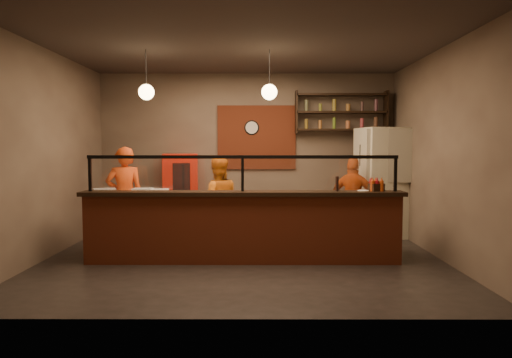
{
  "coord_description": "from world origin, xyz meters",
  "views": [
    {
      "loc": [
        0.22,
        -6.9,
        1.7
      ],
      "look_at": [
        0.19,
        0.3,
        1.2
      ],
      "focal_mm": 32.0,
      "sensor_mm": 36.0,
      "label": 1
    }
  ],
  "objects_px": {
    "cook_mid": "(218,202)",
    "fridge": "(383,182)",
    "cook_right": "(353,200)",
    "pepper_mill": "(337,184)",
    "pizza_dough": "(220,197)",
    "cook_left": "(125,197)",
    "wall_clock": "(252,128)",
    "condiment_caddy": "(376,187)",
    "red_cooler": "(181,193)"
  },
  "relations": [
    {
      "from": "wall_clock",
      "to": "pepper_mill",
      "type": "distance_m",
      "value": 3.16
    },
    {
      "from": "pizza_dough",
      "to": "cook_right",
      "type": "bearing_deg",
      "value": 22.22
    },
    {
      "from": "wall_clock",
      "to": "pizza_dough",
      "type": "height_order",
      "value": "wall_clock"
    },
    {
      "from": "cook_right",
      "to": "pizza_dough",
      "type": "bearing_deg",
      "value": 42.02
    },
    {
      "from": "cook_mid",
      "to": "pizza_dough",
      "type": "xyz_separation_m",
      "value": [
        0.08,
        -0.49,
        0.14
      ]
    },
    {
      "from": "cook_mid",
      "to": "pepper_mill",
      "type": "xyz_separation_m",
      "value": [
        1.84,
        -1.08,
        0.4
      ]
    },
    {
      "from": "pepper_mill",
      "to": "cook_mid",
      "type": "bearing_deg",
      "value": 149.52
    },
    {
      "from": "cook_left",
      "to": "red_cooler",
      "type": "bearing_deg",
      "value": -137.32
    },
    {
      "from": "red_cooler",
      "to": "pepper_mill",
      "type": "relative_size",
      "value": 7.27
    },
    {
      "from": "cook_mid",
      "to": "cook_right",
      "type": "xyz_separation_m",
      "value": [
        2.41,
        0.47,
        -0.01
      ]
    },
    {
      "from": "cook_left",
      "to": "fridge",
      "type": "distance_m",
      "value": 4.74
    },
    {
      "from": "fridge",
      "to": "cook_left",
      "type": "bearing_deg",
      "value": 178.75
    },
    {
      "from": "condiment_caddy",
      "to": "cook_mid",
      "type": "bearing_deg",
      "value": 156.65
    },
    {
      "from": "cook_left",
      "to": "cook_right",
      "type": "distance_m",
      "value": 4.03
    },
    {
      "from": "cook_right",
      "to": "condiment_caddy",
      "type": "distance_m",
      "value": 1.55
    },
    {
      "from": "condiment_caddy",
      "to": "fridge",
      "type": "bearing_deg",
      "value": 71.99
    },
    {
      "from": "wall_clock",
      "to": "cook_left",
      "type": "relative_size",
      "value": 0.18
    },
    {
      "from": "wall_clock",
      "to": "pepper_mill",
      "type": "bearing_deg",
      "value": -64.92
    },
    {
      "from": "red_cooler",
      "to": "condiment_caddy",
      "type": "xyz_separation_m",
      "value": [
        3.28,
        -2.39,
        0.33
      ]
    },
    {
      "from": "red_cooler",
      "to": "cook_right",
      "type": "bearing_deg",
      "value": -22.6
    },
    {
      "from": "pizza_dough",
      "to": "pepper_mill",
      "type": "bearing_deg",
      "value": -18.78
    },
    {
      "from": "pepper_mill",
      "to": "wall_clock",
      "type": "bearing_deg",
      "value": 115.08
    },
    {
      "from": "cook_right",
      "to": "pepper_mill",
      "type": "distance_m",
      "value": 1.7
    },
    {
      "from": "cook_mid",
      "to": "wall_clock",
      "type": "bearing_deg",
      "value": -119.04
    },
    {
      "from": "red_cooler",
      "to": "condiment_caddy",
      "type": "relative_size",
      "value": 8.03
    },
    {
      "from": "cook_left",
      "to": "pizza_dough",
      "type": "height_order",
      "value": "cook_left"
    },
    {
      "from": "cook_mid",
      "to": "fridge",
      "type": "relative_size",
      "value": 0.75
    },
    {
      "from": "red_cooler",
      "to": "fridge",
      "type": "bearing_deg",
      "value": -13.72
    },
    {
      "from": "cook_right",
      "to": "pepper_mill",
      "type": "bearing_deg",
      "value": 89.57
    },
    {
      "from": "cook_right",
      "to": "condiment_caddy",
      "type": "bearing_deg",
      "value": 110.19
    },
    {
      "from": "fridge",
      "to": "pepper_mill",
      "type": "relative_size",
      "value": 9.55
    },
    {
      "from": "fridge",
      "to": "condiment_caddy",
      "type": "xyz_separation_m",
      "value": [
        -0.64,
        -1.97,
        0.08
      ]
    },
    {
      "from": "pepper_mill",
      "to": "cook_right",
      "type": "bearing_deg",
      "value": 69.77
    },
    {
      "from": "condiment_caddy",
      "to": "red_cooler",
      "type": "bearing_deg",
      "value": 143.92
    },
    {
      "from": "cook_right",
      "to": "red_cooler",
      "type": "height_order",
      "value": "red_cooler"
    },
    {
      "from": "cook_right",
      "to": "fridge",
      "type": "height_order",
      "value": "fridge"
    },
    {
      "from": "cook_left",
      "to": "fridge",
      "type": "relative_size",
      "value": 0.83
    },
    {
      "from": "condiment_caddy",
      "to": "pepper_mill",
      "type": "height_order",
      "value": "pepper_mill"
    },
    {
      "from": "cook_left",
      "to": "condiment_caddy",
      "type": "relative_size",
      "value": 8.72
    },
    {
      "from": "cook_left",
      "to": "pepper_mill",
      "type": "relative_size",
      "value": 7.9
    },
    {
      "from": "wall_clock",
      "to": "cook_right",
      "type": "xyz_separation_m",
      "value": [
        1.85,
        -1.19,
        -1.34
      ]
    },
    {
      "from": "cook_mid",
      "to": "fridge",
      "type": "height_order",
      "value": "fridge"
    },
    {
      "from": "pizza_dough",
      "to": "pepper_mill",
      "type": "distance_m",
      "value": 1.88
    },
    {
      "from": "fridge",
      "to": "pepper_mill",
      "type": "xyz_separation_m",
      "value": [
        -1.22,
        -2.0,
        0.14
      ]
    },
    {
      "from": "fridge",
      "to": "pizza_dough",
      "type": "bearing_deg",
      "value": -167.0
    },
    {
      "from": "condiment_caddy",
      "to": "pepper_mill",
      "type": "xyz_separation_m",
      "value": [
        -0.58,
        -0.04,
        0.05
      ]
    },
    {
      "from": "fridge",
      "to": "condiment_caddy",
      "type": "distance_m",
      "value": 2.07
    },
    {
      "from": "pizza_dough",
      "to": "condiment_caddy",
      "type": "height_order",
      "value": "condiment_caddy"
    },
    {
      "from": "red_cooler",
      "to": "wall_clock",
      "type": "bearing_deg",
      "value": 4.77
    },
    {
      "from": "cook_left",
      "to": "cook_mid",
      "type": "relative_size",
      "value": 1.11
    }
  ]
}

